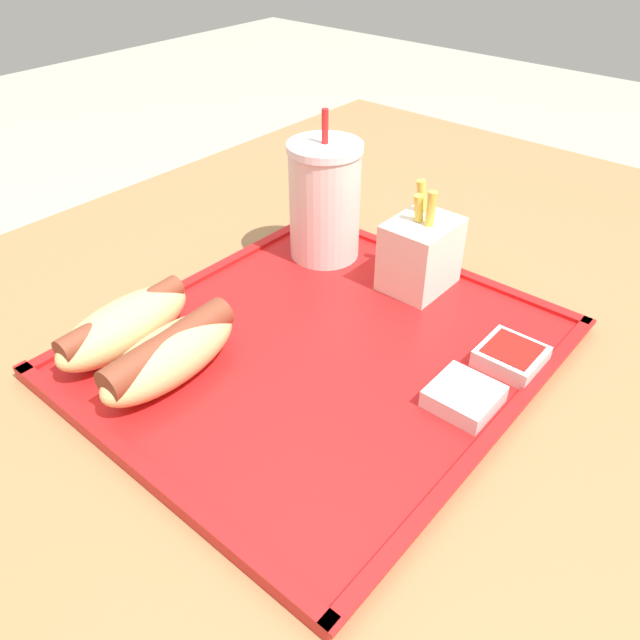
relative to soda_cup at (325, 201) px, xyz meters
name	(u,v)px	position (x,y,z in m)	size (l,w,h in m)	color
dining_table	(339,554)	(-0.09, -0.10, -0.44)	(1.21, 0.89, 0.73)	olive
food_tray	(320,350)	(-0.13, -0.11, -0.07)	(0.40, 0.36, 0.01)	red
soda_cup	(325,201)	(0.00, 0.00, 0.00)	(0.08, 0.08, 0.16)	silver
hot_dog_far	(124,325)	(-0.25, 0.03, -0.04)	(0.14, 0.06, 0.05)	#DBB270
hot_dog_near	(170,354)	(-0.25, -0.04, -0.04)	(0.14, 0.06, 0.05)	#DBB270
fries_carton	(420,253)	(0.01, -0.12, -0.03)	(0.07, 0.06, 0.11)	silver
sauce_cup_mayo	(464,396)	(-0.11, -0.24, -0.06)	(0.05, 0.05, 0.02)	silver
sauce_cup_ketchup	(511,356)	(-0.04, -0.25, -0.06)	(0.05, 0.05, 0.02)	silver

